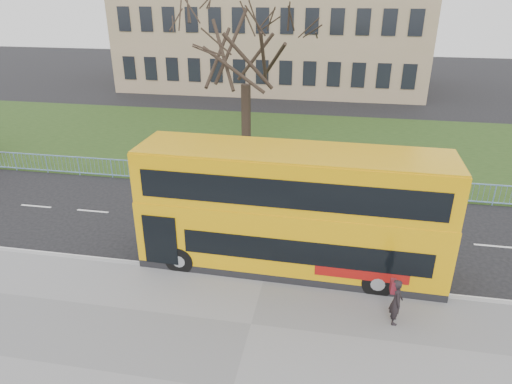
% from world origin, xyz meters
% --- Properties ---
extents(ground, '(120.00, 120.00, 0.00)m').
position_xyz_m(ground, '(0.00, 0.00, 0.00)').
color(ground, black).
rests_on(ground, ground).
extents(kerb, '(80.00, 0.20, 0.14)m').
position_xyz_m(kerb, '(0.00, -1.55, 0.07)').
color(kerb, gray).
rests_on(kerb, ground).
extents(grass_verge, '(80.00, 15.40, 0.08)m').
position_xyz_m(grass_verge, '(0.00, 14.30, 0.04)').
color(grass_verge, '#213915').
rests_on(grass_verge, ground).
extents(guard_railing, '(40.00, 0.12, 1.10)m').
position_xyz_m(guard_railing, '(0.00, 6.60, 0.55)').
color(guard_railing, '#7DABDF').
rests_on(guard_railing, ground).
extents(bare_tree, '(7.85, 7.85, 11.21)m').
position_xyz_m(bare_tree, '(-3.00, 10.00, 5.69)').
color(bare_tree, black).
rests_on(bare_tree, grass_verge).
extents(civic_building, '(30.00, 15.00, 14.00)m').
position_xyz_m(civic_building, '(-5.00, 35.00, 7.00)').
color(civic_building, '#8D7C5A').
rests_on(civic_building, ground).
extents(yellow_bus, '(11.12, 2.88, 4.64)m').
position_xyz_m(yellow_bus, '(0.79, -0.51, 2.49)').
color(yellow_bus, '#D69909').
rests_on(yellow_bus, ground).
extents(pedestrian, '(0.39, 0.58, 1.57)m').
position_xyz_m(pedestrian, '(4.42, -3.21, 0.91)').
color(pedestrian, black).
rests_on(pedestrian, pavement).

